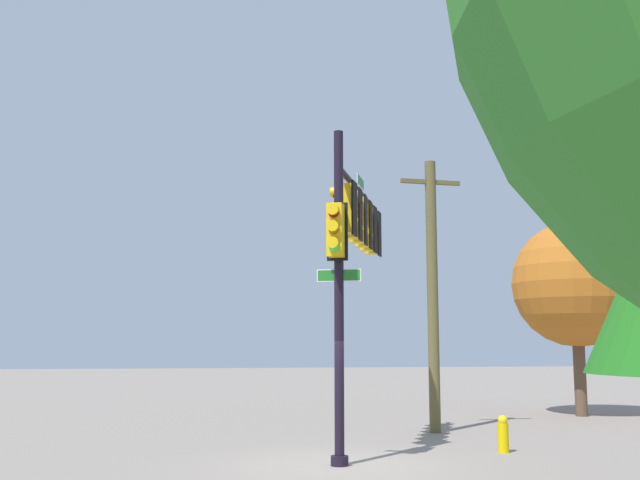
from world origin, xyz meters
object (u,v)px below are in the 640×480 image
tree_far (576,284)px  utility_pole (433,290)px  signal_pole_assembly (353,234)px  fire_hydrant (503,434)px

tree_far → utility_pole: bearing=120.8°
tree_far → signal_pole_assembly: bearing=127.3°
fire_hydrant → tree_far: size_ratio=0.12×
signal_pole_assembly → utility_pole: size_ratio=0.91×
signal_pole_assembly → tree_far: size_ratio=1.04×
fire_hydrant → tree_far: (7.67, -5.97, 4.08)m
fire_hydrant → signal_pole_assembly: bearing=79.7°
fire_hydrant → tree_far: 10.54m
signal_pole_assembly → fire_hydrant: 5.71m
utility_pole → tree_far: bearing=-59.2°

